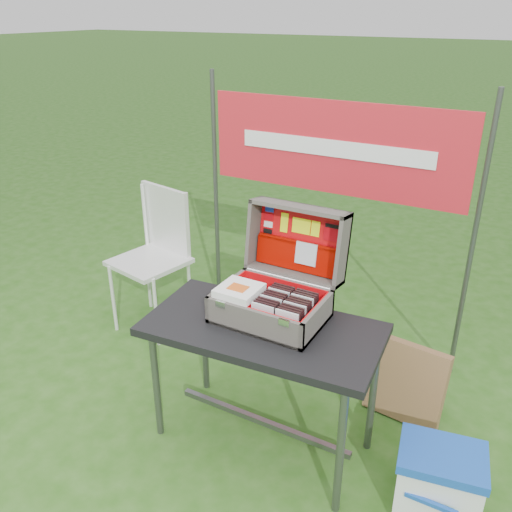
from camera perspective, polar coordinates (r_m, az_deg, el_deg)
The scene contains 90 objects.
ground at distance 3.02m, azimuth -1.51°, elevation -18.16°, with size 80.00×80.00×0.00m, color #245412.
table at distance 2.76m, azimuth 0.68°, elevation -13.49°, with size 1.11×0.56×0.69m, color black, non-canonical shape.
table_top at distance 2.57m, azimuth 0.72°, elevation -7.76°, with size 1.11×0.56×0.04m, color black.
table_leg_fl at distance 2.86m, azimuth -10.48°, elevation -12.93°, with size 0.04×0.04×0.65m, color #59595B.
table_leg_fr at distance 2.48m, azimuth 8.83°, elevation -19.92°, with size 0.04×0.04×0.65m, color #59595B.
table_leg_bl at distance 3.14m, azimuth -5.43°, elevation -8.81°, with size 0.04×0.04×0.65m, color #59595B.
table_leg_br at distance 2.79m, azimuth 12.18°, elevation -14.19°, with size 0.04×0.04×0.65m, color #59595B.
table_brace at distance 2.91m, azimuth 0.66°, elevation -17.01°, with size 0.96×0.03×0.03m, color #59595B.
suitcase at distance 2.55m, azimuth 2.19°, elevation -1.38°, with size 0.50×0.52×0.48m, color #5F5A54, non-canonical shape.
suitcase_base_bottom at distance 2.61m, azimuth 1.50°, elevation -6.44°, with size 0.50×0.36×0.02m, color #5F5A54.
suitcase_base_wall_front at distance 2.45m, azimuth -0.36°, elevation -7.09°, with size 0.50×0.02×0.14m, color #5F5A54.
suitcase_base_wall_back at distance 2.72m, azimuth 3.21°, elevation -3.76°, with size 0.50×0.02×0.14m, color #5F5A54.
suitcase_base_wall_left at distance 2.69m, azimuth -3.06°, elevation -4.06°, with size 0.02×0.36×0.14m, color #5F5A54.
suitcase_base_wall_right at distance 2.50m, azimuth 6.47°, elevation -6.68°, with size 0.02×0.36×0.14m, color #5F5A54.
suitcase_liner_floor at distance 2.61m, azimuth 1.51°, elevation -6.19°, with size 0.47×0.32×0.01m, color red.
suitcase_latch_left at distance 2.49m, azimuth -3.74°, elevation -5.09°, with size 0.05×0.01×0.03m, color silver.
suitcase_latch_right at distance 2.35m, azimuth 2.98°, elevation -7.02°, with size 0.05×0.01×0.03m, color silver.
suitcase_hinge at distance 2.69m, azimuth 3.33°, elevation -2.41°, with size 0.02×0.02×0.45m, color silver.
suitcase_lid_back at distance 2.75m, azimuth 4.81°, elevation 1.81°, with size 0.50×0.36×0.02m, color #5F5A54.
suitcase_lid_rim_far at distance 2.66m, azimuth 4.66°, elevation 5.10°, with size 0.50×0.02×0.14m, color #5F5A54.
suitcase_lid_rim_near at distance 2.75m, azimuth 3.96°, elevation -1.84°, with size 0.50×0.02×0.14m, color #5F5A54.
suitcase_lid_rim_left at distance 2.80m, azimuth -0.19°, elevation 2.53°, with size 0.02×0.36×0.14m, color #5F5A54.
suitcase_lid_rim_right at distance 2.61m, azimuth 9.11°, elevation 0.53°, with size 0.02×0.36×0.14m, color #5F5A54.
suitcase_lid_liner at distance 2.74m, azimuth 4.70°, elevation 1.76°, with size 0.46×0.32×0.01m, color red.
suitcase_liner_wall_front at distance 2.46m, azimuth -0.21°, elevation -6.75°, with size 0.47×0.01×0.12m, color red.
suitcase_liner_wall_back at distance 2.70m, azimuth 3.09°, elevation -3.69°, with size 0.47×0.01×0.12m, color red.
suitcase_liner_wall_left at distance 2.68m, azimuth -2.83°, elevation -3.94°, with size 0.01×0.32×0.12m, color red.
suitcase_liner_wall_right at distance 2.49m, azimuth 6.21°, elevation -6.41°, with size 0.01×0.32×0.12m, color red.
suitcase_lid_pocket at distance 2.74m, azimuth 4.36°, elevation 0.01°, with size 0.45×0.14×0.03m, color #940800.
suitcase_pocket_edge at distance 2.72m, azimuth 4.46°, elevation 1.43°, with size 0.44×0.02×0.02m, color #940800.
suitcase_pocket_cd at distance 2.70m, azimuth 5.29°, elevation 0.23°, with size 0.11×0.11×0.01m, color silver.
lid_sticker_cc_a at distance 2.78m, azimuth 1.43°, elevation 4.96°, with size 0.05×0.03×0.00m, color #1933B2.
lid_sticker_cc_b at distance 2.79m, azimuth 1.37°, elevation 4.16°, with size 0.05×0.03×0.00m, color #AA040D.
lid_sticker_cc_c at distance 2.80m, azimuth 1.30°, elevation 3.36°, with size 0.05×0.03×0.00m, color white.
lid_sticker_cc_d at distance 2.81m, azimuth 1.23°, elevation 2.57°, with size 0.05×0.03×0.00m, color black.
lid_card_neon_tall at distance 2.75m, azimuth 3.00°, elevation 3.52°, with size 0.04×0.10×0.00m, color #E0F213.
lid_card_neon_main at distance 2.71m, azimuth 4.79°, elevation 3.16°, with size 0.10×0.08×0.00m, color #E0F213.
lid_card_neon_small at distance 2.69m, azimuth 6.27°, elevation 2.86°, with size 0.05×0.08×0.00m, color #E0F213.
lid_sticker_band at distance 2.66m, azimuth 8.05°, elevation 2.49°, with size 0.09×0.09×0.00m, color #AA040D.
lid_sticker_band_bar at distance 2.65m, azimuth 8.13°, elevation 3.12°, with size 0.08×0.02×0.00m, color black.
cd_left_0 at distance 2.46m, azimuth 0.69°, elevation -6.46°, with size 0.11×0.01×0.13m, color silver.
cd_left_1 at distance 2.47m, azimuth 0.91°, elevation -6.25°, with size 0.11×0.01×0.13m, color black.
cd_left_2 at distance 2.49m, azimuth 1.13°, elevation -6.05°, with size 0.11×0.01×0.13m, color black.
cd_left_3 at distance 2.50m, azimuth 1.34°, elevation -5.84°, with size 0.11×0.01×0.13m, color black.
cd_left_4 at distance 2.52m, azimuth 1.56°, elevation -5.64°, with size 0.11×0.01×0.13m, color silver.
cd_left_5 at distance 2.53m, azimuth 1.77°, elevation -5.44°, with size 0.11×0.01×0.13m, color black.
cd_left_6 at distance 2.55m, azimuth 1.98°, elevation -5.24°, with size 0.11×0.01×0.13m, color black.
cd_left_7 at distance 2.56m, azimuth 2.18°, elevation -5.05°, with size 0.11×0.01×0.13m, color black.
cd_left_8 at distance 2.58m, azimuth 2.39°, elevation -4.86°, with size 0.11×0.01×0.13m, color silver.
cd_left_9 at distance 2.59m, azimuth 2.59°, elevation -4.67°, with size 0.11×0.01×0.13m, color black.
cd_left_10 at distance 2.61m, azimuth 2.79°, elevation -4.48°, with size 0.11×0.01×0.13m, color black.
cd_left_11 at distance 2.62m, azimuth 2.98°, elevation -4.29°, with size 0.11×0.01×0.13m, color black.
cd_right_0 at distance 2.41m, azimuth 3.25°, elevation -7.19°, with size 0.11×0.01×0.13m, color silver.
cd_right_1 at distance 2.42m, azimuth 3.46°, elevation -6.97°, with size 0.11×0.01×0.13m, color black.
cd_right_2 at distance 2.44m, azimuth 3.66°, elevation -6.75°, with size 0.11×0.01×0.13m, color black.
cd_right_3 at distance 2.45m, azimuth 3.87°, elevation -6.54°, with size 0.11×0.01×0.13m, color black.
cd_right_4 at distance 2.47m, azimuth 4.07°, elevation -6.33°, with size 0.11×0.01×0.13m, color silver.
cd_right_5 at distance 2.49m, azimuth 4.27°, elevation -6.12°, with size 0.11×0.01×0.13m, color black.
cd_right_6 at distance 2.50m, azimuth 4.46°, elevation -5.92°, with size 0.11×0.01×0.13m, color black.
cd_right_7 at distance 2.52m, azimuth 4.66°, elevation -5.71°, with size 0.11×0.01×0.13m, color black.
cd_right_8 at distance 2.53m, azimuth 4.85°, elevation -5.51°, with size 0.11×0.01×0.13m, color silver.
cd_right_9 at distance 2.55m, azimuth 5.04°, elevation -5.31°, with size 0.11×0.01×0.13m, color black.
cd_right_10 at distance 2.56m, azimuth 5.22°, elevation -5.12°, with size 0.11×0.01×0.13m, color black.
cd_right_11 at distance 2.58m, azimuth 5.41°, elevation -4.93°, with size 0.11×0.01×0.13m, color black.
songbook_0 at distance 2.55m, azimuth -1.78°, elevation -3.92°, with size 0.19×0.19×0.01m, color white.
songbook_1 at distance 2.55m, azimuth -1.78°, elevation -3.82°, with size 0.19×0.19×0.01m, color white.
songbook_2 at distance 2.55m, azimuth -1.78°, elevation -3.73°, with size 0.19×0.19×0.01m, color white.
songbook_3 at distance 2.55m, azimuth -1.78°, elevation -3.63°, with size 0.19×0.19×0.01m, color white.
songbook_4 at distance 2.54m, azimuth -1.78°, elevation -3.53°, with size 0.19×0.19×0.01m, color white.
songbook_5 at distance 2.54m, azimuth -1.78°, elevation -3.43°, with size 0.19×0.19×0.01m, color white.
songbook_6 at distance 2.54m, azimuth -1.79°, elevation -3.33°, with size 0.19×0.19×0.01m, color white.
songbook_graphic at distance 2.53m, azimuth -1.90°, elevation -3.34°, with size 0.09×0.07×0.00m, color #D85919.
cooler at distance 2.70m, azimuth 18.65°, elevation -21.53°, with size 0.37×0.28×0.32m, color white, non-canonical shape.
cooler_body at distance 2.72m, azimuth 18.58°, elevation -21.86°, with size 0.35×0.26×0.28m, color white.
cooler_lid at distance 2.60m, azimuth 19.09°, elevation -19.38°, with size 0.37×0.28×0.04m, color #164BAE.
cooler_handle at distance 2.59m, azimuth 17.94°, elevation -23.55°, with size 0.22×0.02×0.02m, color #164BAE.
chair at distance 3.73m, azimuth -11.18°, elevation -0.75°, with size 0.44×0.48×0.96m, color silver, non-canonical shape.
chair_seat at distance 3.72m, azimuth -11.19°, elevation -0.60°, with size 0.44×0.44×0.03m, color silver.
chair_backrest at distance 3.77m, azimuth -9.49°, elevation 3.88°, with size 0.44×0.03×0.46m, color silver.
chair_leg_fl at distance 3.83m, azimuth -14.81°, elevation -4.38°, with size 0.02×0.02×0.49m, color silver.
chair_leg_fr at distance 3.60m, azimuth -10.47°, elevation -5.87°, with size 0.02×0.02×0.49m, color silver.
chair_leg_bl at distance 4.06m, azimuth -11.27°, elevation -2.20°, with size 0.02×0.02×0.49m, color silver.
chair_leg_br at distance 3.85m, azimuth -7.01°, elevation -3.46°, with size 0.02×0.02×0.49m, color silver.
chair_upright_left at distance 3.89m, azimuth -11.64°, elevation 4.18°, with size 0.02×0.02×0.46m, color silver.
chair_upright_right at distance 3.67m, azimuth -7.19°, elevation 3.24°, with size 0.02×0.02×0.46m, color silver.
cardboard_box at distance 3.10m, azimuth 15.52°, elevation -12.66°, with size 0.41×0.07×0.44m, color brown.
banner_post_left at distance 3.79m, azimuth -4.23°, elevation 6.16°, with size 0.03×0.03×1.70m, color #59595B.
banner_post_right at distance 3.24m, azimuth 21.82°, elevation 1.02°, with size 0.03×0.03×1.70m, color #59595B.
banner at distance 3.28m, azimuth 8.18°, elevation 11.19°, with size 1.60×0.01×0.55m, color red.
banner_text at distance 3.27m, azimuth 8.10°, elevation 11.15°, with size 1.20×0.00×0.10m, color white.
Camera 1 is at (1.15, -1.89, 2.06)m, focal length 38.00 mm.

